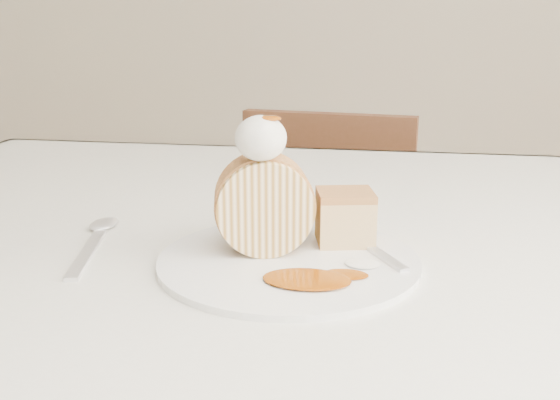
# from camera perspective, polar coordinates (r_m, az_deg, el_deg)

# --- Properties ---
(table) EXTENTS (1.40, 0.90, 0.75)m
(table) POSITION_cam_1_polar(r_m,az_deg,el_deg) (0.75, 5.97, -8.82)
(table) COLOR silver
(table) RESTS_ON ground
(chair_far) EXTENTS (0.42, 0.42, 0.79)m
(chair_far) POSITION_cam_1_polar(r_m,az_deg,el_deg) (1.50, 4.99, -4.57)
(chair_far) COLOR brown
(chair_far) RESTS_ON ground
(plate) EXTENTS (0.30, 0.30, 0.01)m
(plate) POSITION_cam_1_polar(r_m,az_deg,el_deg) (0.59, 0.79, -5.55)
(plate) COLOR white
(plate) RESTS_ON table
(roulade_slice) EXTENTS (0.10, 0.07, 0.09)m
(roulade_slice) POSITION_cam_1_polar(r_m,az_deg,el_deg) (0.60, -1.44, -0.44)
(roulade_slice) COLOR beige
(roulade_slice) RESTS_ON plate
(cake_chunk) EXTENTS (0.06, 0.06, 0.05)m
(cake_chunk) POSITION_cam_1_polar(r_m,az_deg,el_deg) (0.63, 5.95, -1.85)
(cake_chunk) COLOR #C7844B
(cake_chunk) RESTS_ON plate
(whipped_cream) EXTENTS (0.05, 0.05, 0.04)m
(whipped_cream) POSITION_cam_1_polar(r_m,az_deg,el_deg) (0.57, -1.77, 5.67)
(whipped_cream) COLOR white
(whipped_cream) RESTS_ON roulade_slice
(caramel_drizzle) EXTENTS (0.02, 0.02, 0.01)m
(caramel_drizzle) POSITION_cam_1_polar(r_m,az_deg,el_deg) (0.57, -1.08, 8.01)
(caramel_drizzle) COLOR #863905
(caramel_drizzle) RESTS_ON whipped_cream
(caramel_pool) EXTENTS (0.09, 0.07, 0.00)m
(caramel_pool) POSITION_cam_1_polar(r_m,az_deg,el_deg) (0.54, 2.46, -7.23)
(caramel_pool) COLOR #863905
(caramel_pool) RESTS_ON plate
(fork) EXTENTS (0.09, 0.14, 0.00)m
(fork) POSITION_cam_1_polar(r_m,az_deg,el_deg) (0.61, 8.80, -4.64)
(fork) COLOR silver
(fork) RESTS_ON plate
(spoon) EXTENTS (0.06, 0.17, 0.00)m
(spoon) POSITION_cam_1_polar(r_m,az_deg,el_deg) (0.64, -17.22, -4.67)
(spoon) COLOR silver
(spoon) RESTS_ON table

